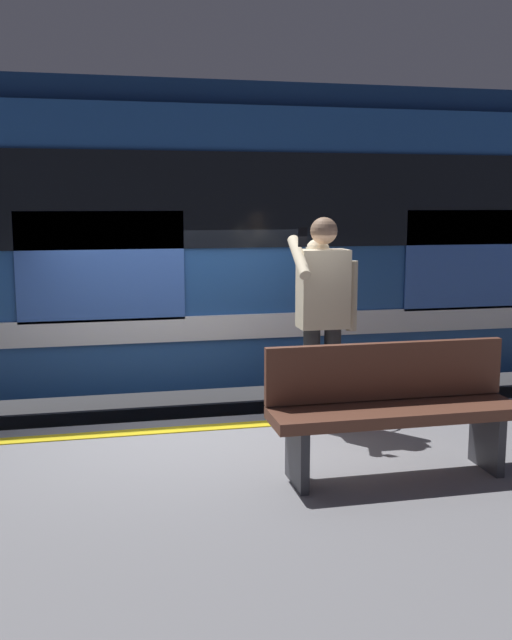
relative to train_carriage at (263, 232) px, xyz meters
name	(u,v)px	position (x,y,z in m)	size (l,w,h in m)	color
ground_plane	(191,516)	(1.19, 2.28, -2.41)	(25.34, 25.34, 0.00)	#3D3D3F
platform	(246,617)	(1.19, 4.68, -1.96)	(16.89, 4.80, 0.90)	gray
safety_line	(195,428)	(1.19, 2.58, -1.51)	(16.56, 0.16, 0.01)	yellow
track_rail_near	(172,449)	(1.19, 0.71, -2.33)	(21.96, 0.08, 0.16)	slate
track_rail_far	(160,413)	(1.19, -0.72, -2.33)	(21.96, 0.08, 0.16)	slate
train_carriage	(263,232)	(0.00, 0.00, 0.00)	(10.81, 3.06, 3.74)	#1E478C
passenger	(323,305)	(0.14, 2.74, -0.48)	(0.57, 0.55, 1.75)	#262628
handbag	(359,400)	(-0.22, 2.69, -1.32)	(0.40, 0.36, 0.42)	maroon
bench	(392,404)	(-0.01, 3.86, -1.02)	(1.74, 0.44, 0.90)	brown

